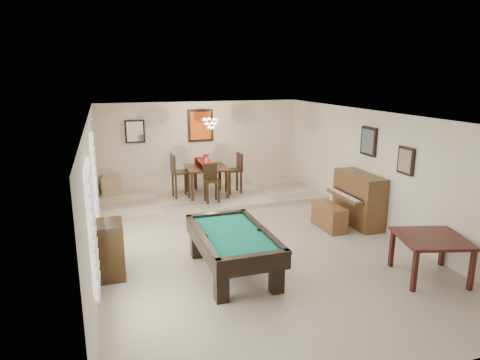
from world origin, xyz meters
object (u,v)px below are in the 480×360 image
apothecary_chest (111,250)px  corner_bench (111,185)px  flower_vase (206,158)px  piano_bench (329,217)px  dining_table (206,179)px  dining_chair_east (233,173)px  dining_chair_west (180,176)px  dining_chair_south (212,183)px  pool_table (233,253)px  dining_chair_north (200,173)px  square_table (430,257)px  chandelier (211,120)px  upright_piano (353,200)px

apothecary_chest → corner_bench: (0.11, 5.03, -0.12)m
apothecary_chest → flower_vase: 4.89m
piano_bench → flower_vase: 3.84m
dining_table → dining_chair_east: 0.78m
dining_chair_west → dining_chair_east: (1.49, -0.02, -0.03)m
dining_chair_south → pool_table: bearing=-97.8°
dining_chair_south → dining_chair_north: (0.00, 1.42, -0.02)m
dining_chair_west → square_table: bearing=-155.7°
flower_vase → chandelier: (0.14, -0.02, 1.03)m
dining_table → chandelier: 1.63m
pool_table → corner_bench: pool_table is taller
square_table → upright_piano: upright_piano is taller
apothecary_chest → dining_chair_south: 4.26m
upright_piano → dining_chair_north: size_ratio=1.50×
dining_chair_west → corner_bench: (-1.80, 0.94, -0.35)m
dining_chair_north → corner_bench: dining_chair_north is taller
pool_table → piano_bench: pool_table is taller
pool_table → dining_chair_south: size_ratio=2.18×
pool_table → chandelier: 4.98m
pool_table → dining_chair_west: 4.61m
upright_piano → dining_chair_south: size_ratio=1.44×
upright_piano → dining_chair_east: size_ratio=1.28×
dining_table → piano_bench: bearing=-56.1°
square_table → dining_chair_east: 6.02m
apothecary_chest → chandelier: (2.76, 4.06, 1.71)m
upright_piano → apothecary_chest: bearing=-169.1°
dining_chair_south → chandelier: (0.16, 0.69, 1.58)m
upright_piano → dining_chair_south: bearing=139.6°
flower_vase → dining_chair_west: (-0.72, 0.01, -0.45)m
piano_bench → dining_chair_south: dining_chair_south is taller
dining_chair_north → chandelier: 1.77m
apothecary_chest → chandelier: bearing=55.7°
apothecary_chest → dining_chair_west: size_ratio=0.81×
dining_table → flower_vase: bearing=180.0°
dining_chair_west → corner_bench: dining_chair_west is taller
pool_table → dining_chair_east: bearing=72.3°
pool_table → corner_bench: (-1.90, 5.54, 0.00)m
upright_piano → piano_bench: size_ratio=1.45×
apothecary_chest → dining_chair_west: 4.52m
flower_vase → dining_chair_north: bearing=91.8°
dining_chair_south → chandelier: chandelier is taller
dining_chair_north → dining_chair_east: (0.79, -0.72, 0.08)m
dining_table → dining_chair_east: bearing=-0.5°
flower_vase → dining_table: bearing=0.0°
pool_table → piano_bench: size_ratio=2.21×
pool_table → upright_piano: size_ratio=1.52×
corner_bench → dining_chair_south: bearing=-33.7°
apothecary_chest → dining_table: bearing=57.2°
dining_chair_west → piano_bench: bearing=-142.9°
dining_table → dining_chair_east: size_ratio=0.98×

